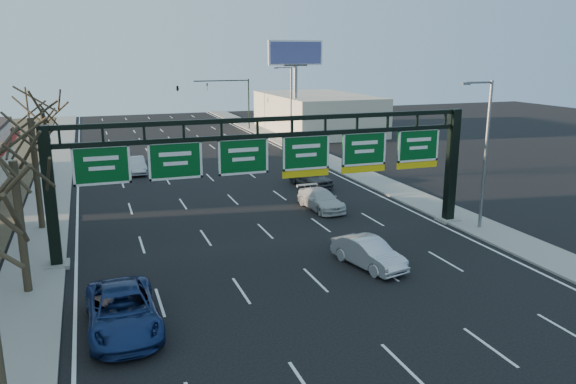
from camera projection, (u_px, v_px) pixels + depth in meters
name	position (u px, v px, depth m)	size (l,w,h in m)	color
ground	(332.00, 297.00, 25.02)	(160.00, 160.00, 0.00)	black
sidewalk_left	(47.00, 208.00, 39.07)	(3.00, 120.00, 0.12)	gray
sidewalk_right	(374.00, 180.00, 47.46)	(3.00, 120.00, 0.12)	gray
lane_markings	(226.00, 193.00, 43.28)	(21.60, 120.00, 0.01)	white
sign_gantry	(278.00, 162.00, 31.25)	(24.60, 1.20, 7.20)	black
building_right_distant	(317.00, 113.00, 76.62)	(12.00, 20.00, 5.00)	beige
tree_gantry	(10.00, 137.00, 23.66)	(3.60, 3.60, 8.48)	#32291C
tree_mid	(28.00, 101.00, 32.62)	(3.60, 3.60, 9.24)	#32291C
tree_far	(40.00, 95.00, 41.84)	(3.60, 3.60, 8.86)	#32291C
streetlight_near	(484.00, 147.00, 33.35)	(2.15, 0.22, 9.00)	slate
streetlight_far	(290.00, 101.00, 64.39)	(2.15, 0.22, 9.00)	slate
billboard_right	(295.00, 65.00, 68.81)	(7.00, 0.50, 12.00)	slate
traffic_signal_mast	(205.00, 91.00, 75.77)	(10.16, 0.54, 7.00)	black
car_blue_suv	(123.00, 311.00, 21.84)	(2.67, 5.78, 1.61)	navy
car_silver_sedan	(369.00, 253.00, 28.36)	(1.54, 4.42, 1.46)	silver
car_white_wagon	(321.00, 200.00, 38.77)	(1.91, 4.70, 1.36)	silver
car_grey_far	(310.00, 176.00, 45.42)	(1.89, 4.71, 1.60)	#3D4042
car_silver_distant	(136.00, 165.00, 50.28)	(1.53, 4.40, 1.45)	#A8A7AC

